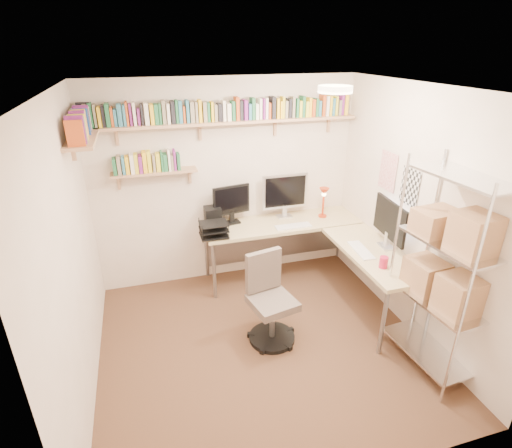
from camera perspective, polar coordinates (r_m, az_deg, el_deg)
The scene contains 6 objects.
ground at distance 4.28m, azimuth 0.95°, elevation -16.81°, with size 3.20×3.20×0.00m, color #4C2D20.
room_shell at distance 3.46m, azimuth 1.19°, elevation 2.86°, with size 3.24×3.04×2.52m.
wall_shelves at distance 4.47m, azimuth -9.51°, elevation 13.89°, with size 3.12×1.09×0.80m.
corner_desk at distance 4.81m, azimuth 5.61°, elevation -0.89°, with size 2.09×2.03×1.36m.
office_chair at distance 4.13m, azimuth 1.98°, elevation -11.45°, with size 0.51×0.51×0.95m.
wire_rack at distance 3.78m, azimuth 25.63°, elevation -4.96°, with size 0.49×0.89×1.99m.
Camera 1 is at (-0.97, -3.07, 2.82)m, focal length 28.00 mm.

